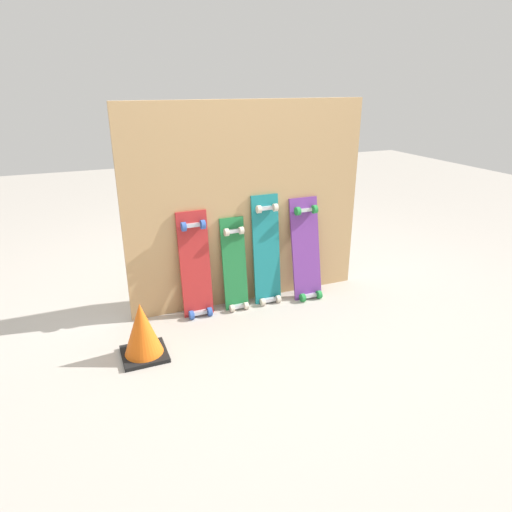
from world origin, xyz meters
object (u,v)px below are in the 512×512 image
Objects in this scene: skateboard_red at (196,269)px; skateboard_teal at (267,255)px; skateboard_purple at (306,253)px; traffic_cone at (142,331)px; skateboard_green at (235,269)px.

skateboard_red is 0.93× the size of skateboard_teal.
skateboard_teal is 0.31m from skateboard_purple.
traffic_cone is (-0.96, -0.39, -0.19)m from skateboard_teal.
skateboard_purple reaches higher than skateboard_red.
traffic_cone is at bearing -157.77° from skateboard_teal.
skateboard_purple is at bearing -2.80° from skateboard_green.
skateboard_red is 0.53m from skateboard_teal.
skateboard_purple is 1.33m from traffic_cone.
skateboard_red reaches higher than skateboard_green.
skateboard_red is 0.61m from traffic_cone.
skateboard_green is 2.09× the size of traffic_cone.
skateboard_purple is at bearing -2.18° from skateboard_red.
skateboard_teal is at bearing 1.29° from skateboard_green.
traffic_cone is at bearing -151.56° from skateboard_green.
skateboard_red reaches higher than traffic_cone.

